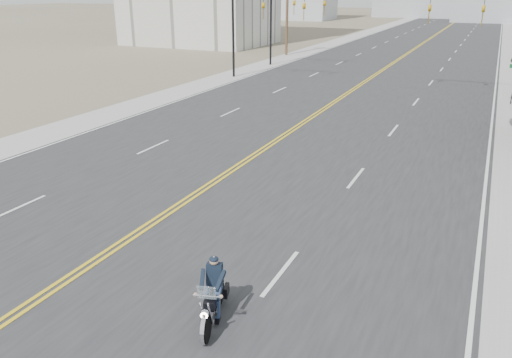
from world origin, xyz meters
name	(u,v)px	position (x,y,z in m)	size (l,w,h in m)	color
ground_plane	(28,307)	(0.00, 0.00, 0.00)	(400.00, 400.00, 0.00)	#776D56
road	(425,42)	(0.00, 70.00, 0.01)	(20.00, 200.00, 0.01)	#303033
sidewalk_left	(346,39)	(-11.50, 70.00, 0.01)	(3.00, 200.00, 0.01)	#A5A5A0
traffic_mast_left	(255,18)	(-8.98, 32.00, 4.94)	(7.10, 0.26, 7.00)	black
traffic_mast_right	(494,24)	(8.98, 32.00, 4.94)	(7.10, 0.26, 7.00)	black
traffic_mast_far	(287,14)	(-9.31, 40.00, 4.87)	(6.10, 0.26, 7.00)	black
utility_pole_left	(287,5)	(-12.50, 48.00, 5.48)	(2.20, 0.30, 10.50)	brown
motorcyclist	(212,293)	(4.36, 1.43, 0.78)	(0.85, 1.99, 1.55)	black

